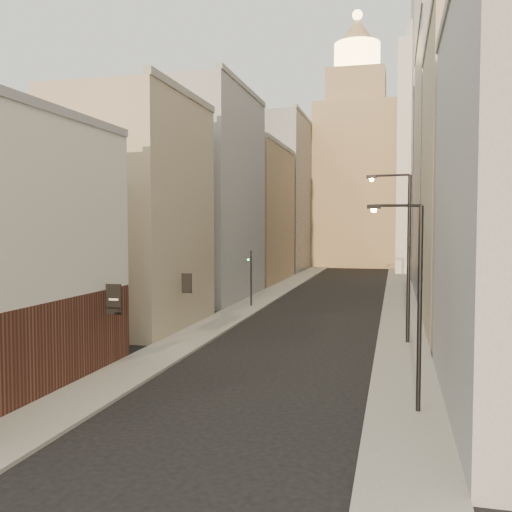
{
  "coord_description": "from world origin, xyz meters",
  "views": [
    {
      "loc": [
        6.03,
        -11.16,
        7.22
      ],
      "look_at": [
        -1.19,
        18.23,
        5.57
      ],
      "focal_mm": 40.0,
      "sensor_mm": 36.0,
      "label": 1
    }
  ],
  "objects": [
    {
      "name": "right_bldg_beige",
      "position": [
        12.0,
        30.0,
        10.0
      ],
      "size": [
        8.0,
        16.0,
        20.0
      ],
      "primitive_type": "cube",
      "color": "tan",
      "rests_on": "ground"
    },
    {
      "name": "traffic_light_left",
      "position": [
        -6.22,
        36.91,
        3.51
      ],
      "size": [
        0.56,
        0.45,
        5.0
      ],
      "rotation": [
        0.0,
        0.0,
        3.31
      ],
      "color": "black",
      "rests_on": "ground"
    },
    {
      "name": "highrise",
      "position": [
        18.0,
        78.0,
        25.66
      ],
      "size": [
        21.0,
        23.0,
        51.2
      ],
      "color": "gray",
      "rests_on": "ground"
    },
    {
      "name": "sidewalk_left",
      "position": [
        -6.5,
        55.0,
        0.07
      ],
      "size": [
        3.0,
        140.0,
        0.15
      ],
      "primitive_type": "cube",
      "color": "gray",
      "rests_on": "ground"
    },
    {
      "name": "left_bldg_tan",
      "position": [
        -12.0,
        60.0,
        8.5
      ],
      "size": [
        8.0,
        18.0,
        17.0
      ],
      "primitive_type": "cube",
      "color": "#917856",
      "rests_on": "ground"
    },
    {
      "name": "white_tower",
      "position": [
        10.0,
        78.0,
        18.61
      ],
      "size": [
        8.0,
        8.0,
        41.5
      ],
      "color": "silver",
      "rests_on": "ground"
    },
    {
      "name": "left_bldg_wingrid",
      "position": [
        -12.0,
        80.0,
        12.0
      ],
      "size": [
        8.0,
        20.0,
        24.0
      ],
      "primitive_type": "cube",
      "color": "gray",
      "rests_on": "ground"
    },
    {
      "name": "right_bldg_wingrid",
      "position": [
        12.0,
        50.0,
        13.0
      ],
      "size": [
        8.0,
        20.0,
        26.0
      ],
      "primitive_type": "cube",
      "color": "gray",
      "rests_on": "ground"
    },
    {
      "name": "left_bldg_grey",
      "position": [
        -12.0,
        42.0,
        10.0
      ],
      "size": [
        8.0,
        16.0,
        20.0
      ],
      "primitive_type": "cube",
      "color": "gray",
      "rests_on": "ground"
    },
    {
      "name": "streetlamp_mid",
      "position": [
        6.54,
        24.18,
        5.87
      ],
      "size": [
        2.69,
        0.55,
        10.28
      ],
      "rotation": [
        0.0,
        0.0,
        -0.12
      ],
      "color": "black",
      "rests_on": "ground"
    },
    {
      "name": "sidewalk_right",
      "position": [
        6.5,
        55.0,
        0.07
      ],
      "size": [
        3.0,
        140.0,
        0.15
      ],
      "primitive_type": "cube",
      "color": "gray",
      "rests_on": "ground"
    },
    {
      "name": "clock_tower",
      "position": [
        -1.0,
        92.0,
        17.63
      ],
      "size": [
        14.0,
        14.0,
        44.9
      ],
      "color": "#917856",
      "rests_on": "ground"
    },
    {
      "name": "streetlamp_near",
      "position": [
        6.74,
        10.98,
        4.57
      ],
      "size": [
        2.07,
        0.65,
        8.0
      ],
      "rotation": [
        0.0,
        0.0,
        0.23
      ],
      "color": "black",
      "rests_on": "ground"
    },
    {
      "name": "left_bldg_beige",
      "position": [
        -12.0,
        26.0,
        8.0
      ],
      "size": [
        8.0,
        12.0,
        16.0
      ],
      "primitive_type": "cube",
      "color": "tan",
      "rests_on": "ground"
    }
  ]
}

